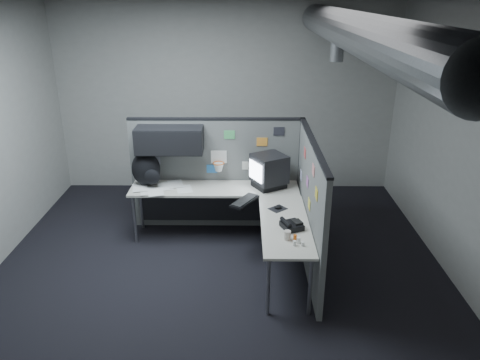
{
  "coord_description": "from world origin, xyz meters",
  "views": [
    {
      "loc": [
        0.3,
        -4.91,
        3.22
      ],
      "look_at": [
        0.25,
        0.35,
        1.1
      ],
      "focal_mm": 35.0,
      "sensor_mm": 36.0,
      "label": 1
    }
  ],
  "objects_px": {
    "phone": "(291,225)",
    "desk": "(232,204)",
    "monitor": "(269,171)",
    "keyboard": "(245,201)",
    "backpack": "(147,170)"
  },
  "relations": [
    {
      "from": "phone",
      "to": "desk",
      "type": "bearing_deg",
      "value": 115.66
    },
    {
      "from": "keyboard",
      "to": "desk",
      "type": "bearing_deg",
      "value": 116.28
    },
    {
      "from": "desk",
      "to": "keyboard",
      "type": "distance_m",
      "value": 0.29
    },
    {
      "from": "monitor",
      "to": "phone",
      "type": "relative_size",
      "value": 1.88
    },
    {
      "from": "keyboard",
      "to": "phone",
      "type": "height_order",
      "value": "phone"
    },
    {
      "from": "keyboard",
      "to": "phone",
      "type": "xyz_separation_m",
      "value": [
        0.53,
        -0.7,
        0.02
      ]
    },
    {
      "from": "backpack",
      "to": "phone",
      "type": "bearing_deg",
      "value": -52.42
    },
    {
      "from": "keyboard",
      "to": "phone",
      "type": "bearing_deg",
      "value": -66.72
    },
    {
      "from": "monitor",
      "to": "keyboard",
      "type": "relative_size",
      "value": 1.12
    },
    {
      "from": "desk",
      "to": "monitor",
      "type": "height_order",
      "value": "monitor"
    },
    {
      "from": "monitor",
      "to": "keyboard",
      "type": "xyz_separation_m",
      "value": [
        -0.33,
        -0.51,
        -0.22
      ]
    },
    {
      "from": "monitor",
      "to": "phone",
      "type": "bearing_deg",
      "value": -64.92
    },
    {
      "from": "keyboard",
      "to": "monitor",
      "type": "bearing_deg",
      "value": 43.28
    },
    {
      "from": "monitor",
      "to": "backpack",
      "type": "xyz_separation_m",
      "value": [
        -1.67,
        0.04,
        -0.0
      ]
    },
    {
      "from": "monitor",
      "to": "keyboard",
      "type": "bearing_deg",
      "value": -107.02
    }
  ]
}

